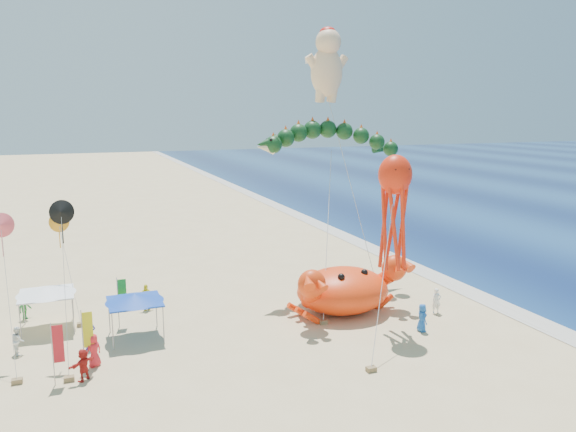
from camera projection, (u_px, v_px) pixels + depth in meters
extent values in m
plane|color=#D1B784|center=(328.00, 318.00, 36.32)|extent=(320.00, 320.00, 0.00)
plane|color=silver|center=(478.00, 296.00, 40.61)|extent=(320.00, 320.00, 0.00)
ellipsoid|color=#FF3A0D|center=(343.00, 290.00, 37.15)|extent=(7.08, 6.21, 2.99)
sphere|color=red|center=(304.00, 282.00, 34.56)|extent=(1.78, 1.78, 1.78)
sphere|color=black|center=(337.00, 277.00, 35.61)|extent=(0.46, 0.46, 0.46)
sphere|color=red|center=(397.00, 271.00, 36.95)|extent=(1.78, 1.78, 1.78)
sphere|color=black|center=(363.00, 274.00, 36.28)|extent=(0.46, 0.46, 0.46)
cone|color=black|center=(265.00, 143.00, 39.14)|extent=(1.54, 1.14, 1.26)
cylinder|color=#B2B2B2|center=(328.00, 229.00, 38.17)|extent=(3.82, 7.04, 10.23)
cube|color=olive|center=(323.00, 322.00, 35.23)|extent=(0.50, 0.35, 0.25)
ellipsoid|color=#FBCA99|center=(327.00, 72.00, 42.52)|extent=(2.52, 2.07, 3.70)
sphere|color=#FBCA99|center=(328.00, 42.00, 41.91)|extent=(1.94, 1.94, 1.94)
ellipsoid|color=red|center=(328.00, 33.00, 41.89)|extent=(1.25, 1.25, 0.88)
cylinder|color=#B2B2B2|center=(351.00, 188.00, 42.88)|extent=(2.72, 3.79, 14.47)
cube|color=olive|center=(376.00, 284.00, 42.98)|extent=(0.50, 0.35, 0.25)
ellipsoid|color=red|center=(395.00, 175.00, 33.05)|extent=(2.05, 1.85, 2.36)
cylinder|color=#B2B2B2|center=(384.00, 271.00, 30.98)|extent=(4.17, 4.97, 8.68)
cube|color=olive|center=(371.00, 369.00, 28.80)|extent=(0.50, 0.35, 0.25)
cylinder|color=gray|center=(113.00, 332.00, 31.15)|extent=(0.06, 0.06, 2.20)
cylinder|color=gray|center=(164.00, 325.00, 32.15)|extent=(0.06, 0.06, 2.20)
cylinder|color=gray|center=(109.00, 315.00, 33.71)|extent=(0.06, 0.06, 2.20)
cylinder|color=gray|center=(156.00, 309.00, 34.71)|extent=(0.06, 0.06, 2.20)
cube|color=#133AA6|center=(135.00, 301.00, 32.72)|extent=(3.04, 3.04, 0.08)
cone|color=#133AA6|center=(135.00, 297.00, 32.68)|extent=(3.34, 3.34, 0.45)
cylinder|color=gray|center=(20.00, 323.00, 32.45)|extent=(0.06, 0.06, 2.20)
cylinder|color=gray|center=(73.00, 317.00, 33.47)|extent=(0.06, 0.06, 2.20)
cylinder|color=gray|center=(24.00, 307.00, 35.08)|extent=(0.06, 0.06, 2.20)
cylinder|color=gray|center=(73.00, 302.00, 36.10)|extent=(0.06, 0.06, 2.20)
cube|color=white|center=(46.00, 294.00, 34.07)|extent=(3.11, 3.11, 0.08)
cone|color=white|center=(46.00, 290.00, 34.02)|extent=(3.42, 3.42, 0.45)
cylinder|color=gray|center=(83.00, 340.00, 28.85)|extent=(0.05, 0.05, 3.20)
cube|color=yellow|center=(88.00, 330.00, 28.85)|extent=(0.50, 0.04, 1.90)
cylinder|color=gray|center=(53.00, 354.00, 27.08)|extent=(0.05, 0.05, 3.20)
cube|color=red|center=(58.00, 344.00, 27.09)|extent=(0.50, 0.04, 1.90)
cylinder|color=gray|center=(118.00, 302.00, 34.44)|extent=(0.05, 0.05, 3.20)
cube|color=#189123|center=(122.00, 294.00, 34.45)|extent=(0.50, 0.04, 1.90)
imported|color=yellow|center=(146.00, 297.00, 37.59)|extent=(1.12, 0.66, 1.78)
imported|color=red|center=(94.00, 350.00, 29.27)|extent=(1.03, 0.93, 1.77)
imported|color=white|center=(437.00, 301.00, 36.97)|extent=(0.66, 0.47, 1.71)
imported|color=#1E5AB2|center=(422.00, 318.00, 33.95)|extent=(0.64, 0.90, 1.72)
imported|color=#1C27A7|center=(89.00, 334.00, 31.34)|extent=(0.75, 0.57, 1.86)
imported|color=red|center=(83.00, 365.00, 27.73)|extent=(1.49, 1.33, 1.64)
imported|color=#2A8039|center=(25.00, 307.00, 35.96)|extent=(1.10, 1.18, 1.60)
imported|color=white|center=(18.00, 340.00, 30.75)|extent=(0.77, 0.89, 1.59)
cone|color=#FA535E|center=(1.00, 225.00, 29.29)|extent=(1.30, 0.51, 1.32)
cylinder|color=#B2B2B2|center=(10.00, 300.00, 28.68)|extent=(0.55, 3.04, 7.08)
cube|color=olive|center=(19.00, 376.00, 28.04)|extent=(0.50, 0.35, 0.25)
cone|color=black|center=(61.00, 212.00, 29.55)|extent=(1.30, 0.51, 1.32)
cylinder|color=#B2B2B2|center=(72.00, 291.00, 28.99)|extent=(0.55, 3.04, 7.70)
cube|color=olive|center=(83.00, 373.00, 28.42)|extent=(0.50, 0.35, 0.25)
cone|color=orange|center=(58.00, 222.00, 35.78)|extent=(1.30, 0.51, 1.32)
cylinder|color=#B2B2B2|center=(66.00, 274.00, 35.06)|extent=(0.55, 3.04, 5.98)
cube|color=olive|center=(74.00, 328.00, 34.32)|extent=(0.50, 0.35, 0.25)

